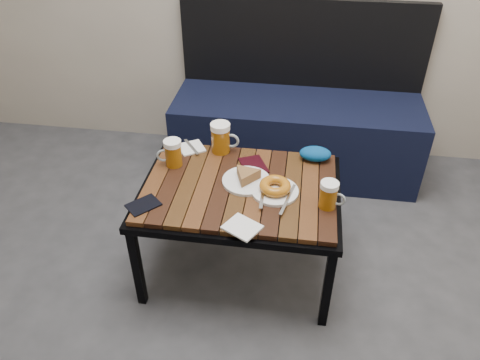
# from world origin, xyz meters

# --- Properties ---
(bench) EXTENTS (1.40, 0.50, 0.95)m
(bench) POSITION_xyz_m (0.29, 1.76, 0.27)
(bench) COLOR black
(bench) RESTS_ON ground
(cafe_table) EXTENTS (0.84, 0.62, 0.47)m
(cafe_table) POSITION_xyz_m (0.09, 0.89, 0.43)
(cafe_table) COLOR black
(cafe_table) RESTS_ON ground
(beer_mug_left) EXTENTS (0.12, 0.09, 0.12)m
(beer_mug_left) POSITION_xyz_m (-0.23, 1.00, 0.53)
(beer_mug_left) COLOR #8B4E0B
(beer_mug_left) RESTS_ON cafe_table
(beer_mug_centre) EXTENTS (0.13, 0.09, 0.14)m
(beer_mug_centre) POSITION_xyz_m (-0.04, 1.14, 0.54)
(beer_mug_centre) COLOR #8B4E0B
(beer_mug_centre) RESTS_ON cafe_table
(beer_mug_right) EXTENTS (0.11, 0.08, 0.12)m
(beer_mug_right) POSITION_xyz_m (0.45, 0.80, 0.53)
(beer_mug_right) COLOR #8B4E0B
(beer_mug_right) RESTS_ON cafe_table
(plate_pie) EXTENTS (0.20, 0.20, 0.06)m
(plate_pie) POSITION_xyz_m (0.11, 0.92, 0.49)
(plate_pie) COLOR white
(plate_pie) RESTS_ON cafe_table
(plate_bagel) EXTENTS (0.19, 0.25, 0.05)m
(plate_bagel) POSITION_xyz_m (0.24, 0.86, 0.49)
(plate_bagel) COLOR white
(plate_bagel) RESTS_ON cafe_table
(napkin_left) EXTENTS (0.15, 0.15, 0.01)m
(napkin_left) POSITION_xyz_m (-0.18, 1.14, 0.48)
(napkin_left) COLOR white
(napkin_left) RESTS_ON cafe_table
(napkin_right) EXTENTS (0.16, 0.15, 0.01)m
(napkin_right) POSITION_xyz_m (0.13, 0.63, 0.48)
(napkin_right) COLOR white
(napkin_right) RESTS_ON cafe_table
(passport_navy) EXTENTS (0.15, 0.15, 0.01)m
(passport_navy) POSITION_xyz_m (-0.27, 0.70, 0.47)
(passport_navy) COLOR black
(passport_navy) RESTS_ON cafe_table
(passport_burgundy) EXTENTS (0.15, 0.17, 0.01)m
(passport_burgundy) POSITION_xyz_m (0.12, 1.04, 0.48)
(passport_burgundy) COLOR black
(passport_burgundy) RESTS_ON cafe_table
(knit_pouch) EXTENTS (0.14, 0.09, 0.06)m
(knit_pouch) POSITION_xyz_m (0.39, 1.13, 0.50)
(knit_pouch) COLOR navy
(knit_pouch) RESTS_ON cafe_table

